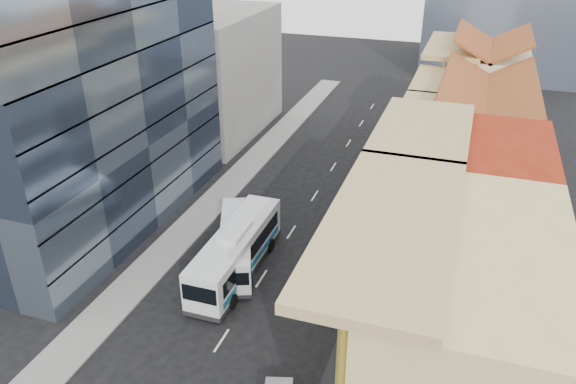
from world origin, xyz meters
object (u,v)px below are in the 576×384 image
(bus_right, at_px, (355,227))
(office_tower, at_px, (69,46))
(shophouse_tan, at_px, (460,350))
(bus_left_near, at_px, (236,251))
(bus_left_far, at_px, (236,243))

(bus_right, bearing_deg, office_tower, -174.67)
(shophouse_tan, distance_m, office_tower, 35.19)
(bus_left_near, relative_size, bus_left_far, 1.19)
(shophouse_tan, distance_m, bus_right, 18.87)
(shophouse_tan, bearing_deg, bus_left_near, 147.67)
(shophouse_tan, xyz_separation_m, bus_left_far, (-16.63, 11.52, -4.38))
(bus_right, bearing_deg, shophouse_tan, -63.11)
(bus_left_near, bearing_deg, office_tower, 165.33)
(shophouse_tan, bearing_deg, office_tower, 155.70)
(office_tower, height_order, bus_left_near, office_tower)
(shophouse_tan, distance_m, bus_left_near, 19.37)
(office_tower, bearing_deg, bus_right, 5.93)
(shophouse_tan, xyz_separation_m, bus_right, (-8.50, 16.34, -4.13))
(office_tower, height_order, bus_left_far, office_tower)
(bus_left_far, relative_size, bus_right, 0.87)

